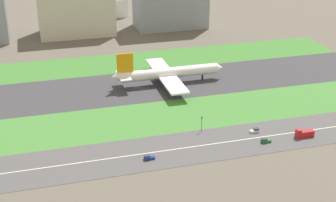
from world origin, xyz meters
TOP-DOWN VIEW (x-y plane):
  - ground_plane at (0.00, 0.00)m, footprint 800.00×800.00m
  - runway at (0.00, 0.00)m, footprint 280.00×46.00m
  - grass_median_north at (0.00, 41.00)m, footprint 280.00×36.00m
  - grass_median_south at (0.00, -41.00)m, footprint 280.00×36.00m
  - highway at (0.00, -73.00)m, footprint 280.00×28.00m
  - highway_centerline at (0.00, -73.00)m, footprint 266.00×0.50m
  - airliner at (17.03, 0.00)m, footprint 65.00×56.00m
  - car_2 at (39.78, -78.00)m, footprint 4.40×1.80m
  - car_1 at (39.47, -68.00)m, footprint 4.40×1.80m
  - car_3 at (-12.47, -78.00)m, footprint 4.40×1.80m
  - truck_0 at (58.47, -78.00)m, footprint 8.40×2.50m
  - traffic_light at (16.65, -60.01)m, footprint 0.36×0.50m
  - hangar_building at (-20.09, 114.00)m, footprint 54.20×31.10m
  - fuel_tank_west at (-15.41, 159.00)m, footprint 25.70×25.70m
  - fuel_tank_centre at (20.66, 159.00)m, footprint 16.09×16.09m

SIDE VIEW (x-z plane):
  - ground_plane at x=0.00m, z-range 0.00..0.00m
  - runway at x=0.00m, z-range 0.00..0.10m
  - grass_median_north at x=0.00m, z-range 0.00..0.10m
  - grass_median_south at x=0.00m, z-range 0.00..0.10m
  - highway at x=0.00m, z-range 0.00..0.10m
  - highway_centerline at x=0.00m, z-range 0.10..0.11m
  - car_2 at x=39.78m, z-range -0.08..1.92m
  - car_1 at x=39.47m, z-range -0.08..1.92m
  - car_3 at x=-12.47m, z-range -0.08..1.92m
  - truck_0 at x=58.47m, z-range -0.33..3.67m
  - traffic_light at x=16.65m, z-range 0.69..7.89m
  - fuel_tank_west at x=-15.41m, z-range 0.00..12.17m
  - airliner at x=17.03m, z-range -3.62..16.08m
  - fuel_tank_centre at x=20.66m, z-range 0.00..15.04m
  - hangar_building at x=-20.09m, z-range 0.00..38.37m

